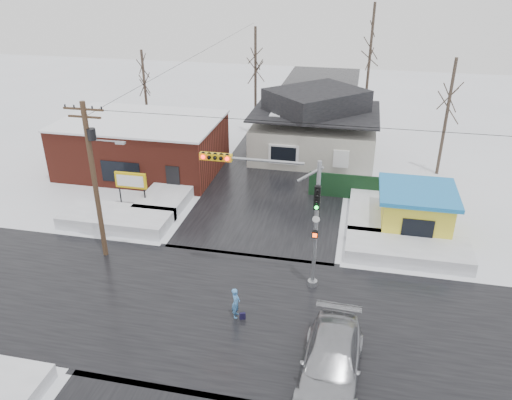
% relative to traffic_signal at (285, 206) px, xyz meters
% --- Properties ---
extents(ground, '(120.00, 120.00, 0.00)m').
position_rel_traffic_signal_xyz_m(ground, '(-2.43, -2.97, -4.54)').
color(ground, white).
rests_on(ground, ground).
extents(road_ns, '(10.00, 120.00, 0.02)m').
position_rel_traffic_signal_xyz_m(road_ns, '(-2.43, -2.97, -4.53)').
color(road_ns, black).
rests_on(road_ns, ground).
extents(road_ew, '(120.00, 10.00, 0.02)m').
position_rel_traffic_signal_xyz_m(road_ew, '(-2.43, -2.97, -4.53)').
color(road_ew, black).
rests_on(road_ew, ground).
extents(snowbank_nw, '(7.00, 3.00, 0.80)m').
position_rel_traffic_signal_xyz_m(snowbank_nw, '(-11.43, 4.03, -4.14)').
color(snowbank_nw, white).
rests_on(snowbank_nw, ground).
extents(snowbank_ne, '(7.00, 3.00, 0.80)m').
position_rel_traffic_signal_xyz_m(snowbank_ne, '(6.57, 4.03, -4.14)').
color(snowbank_ne, white).
rests_on(snowbank_ne, ground).
extents(snowbank_nside_w, '(3.00, 8.00, 0.80)m').
position_rel_traffic_signal_xyz_m(snowbank_nside_w, '(-9.43, 9.03, -4.14)').
color(snowbank_nside_w, white).
rests_on(snowbank_nside_w, ground).
extents(snowbank_nside_e, '(3.00, 8.00, 0.80)m').
position_rel_traffic_signal_xyz_m(snowbank_nside_e, '(4.57, 9.03, -4.14)').
color(snowbank_nside_e, white).
rests_on(snowbank_nside_e, ground).
extents(traffic_signal, '(6.05, 0.68, 7.00)m').
position_rel_traffic_signal_xyz_m(traffic_signal, '(0.00, 0.00, 0.00)').
color(traffic_signal, gray).
rests_on(traffic_signal, ground).
extents(utility_pole, '(3.15, 0.44, 9.00)m').
position_rel_traffic_signal_xyz_m(utility_pole, '(-10.36, 0.53, 0.57)').
color(utility_pole, '#382619').
rests_on(utility_pole, ground).
extents(brick_building, '(12.20, 8.20, 4.12)m').
position_rel_traffic_signal_xyz_m(brick_building, '(-13.43, 13.03, -2.46)').
color(brick_building, maroon).
rests_on(brick_building, ground).
extents(marquee_sign, '(2.20, 0.21, 2.55)m').
position_rel_traffic_signal_xyz_m(marquee_sign, '(-11.43, 6.53, -2.62)').
color(marquee_sign, black).
rests_on(marquee_sign, ground).
extents(house, '(10.40, 8.40, 5.76)m').
position_rel_traffic_signal_xyz_m(house, '(-0.43, 19.03, -1.92)').
color(house, beige).
rests_on(house, ground).
extents(kiosk, '(4.60, 4.60, 2.88)m').
position_rel_traffic_signal_xyz_m(kiosk, '(7.07, 7.03, -3.08)').
color(kiosk, yellow).
rests_on(kiosk, ground).
extents(fence, '(8.00, 0.12, 1.80)m').
position_rel_traffic_signal_xyz_m(fence, '(4.07, 11.03, -3.64)').
color(fence, black).
rests_on(fence, ground).
extents(tree_far_left, '(3.00, 3.00, 10.00)m').
position_rel_traffic_signal_xyz_m(tree_far_left, '(-6.43, 23.03, 3.41)').
color(tree_far_left, '#332821').
rests_on(tree_far_left, ground).
extents(tree_far_mid, '(3.00, 3.00, 12.00)m').
position_rel_traffic_signal_xyz_m(tree_far_mid, '(3.57, 25.03, 5.00)').
color(tree_far_mid, '#332821').
rests_on(tree_far_mid, ground).
extents(tree_far_right, '(3.00, 3.00, 9.00)m').
position_rel_traffic_signal_xyz_m(tree_far_right, '(9.57, 17.03, 2.62)').
color(tree_far_right, '#332821').
rests_on(tree_far_right, ground).
extents(tree_far_west, '(3.00, 3.00, 8.00)m').
position_rel_traffic_signal_xyz_m(tree_far_west, '(-16.43, 21.03, 1.82)').
color(tree_far_west, '#332821').
rests_on(tree_far_west, ground).
extents(pedestrian, '(0.41, 0.60, 1.57)m').
position_rel_traffic_signal_xyz_m(pedestrian, '(-1.73, -3.23, -3.75)').
color(pedestrian, '#447FBF').
rests_on(pedestrian, ground).
extents(car, '(2.58, 5.93, 1.70)m').
position_rel_traffic_signal_xyz_m(car, '(2.97, -6.23, -3.69)').
color(car, '#A5A7AC').
rests_on(car, ground).
extents(shopping_bag, '(0.30, 0.22, 0.35)m').
position_rel_traffic_signal_xyz_m(shopping_bag, '(-1.37, -3.37, -4.36)').
color(shopping_bag, black).
rests_on(shopping_bag, ground).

